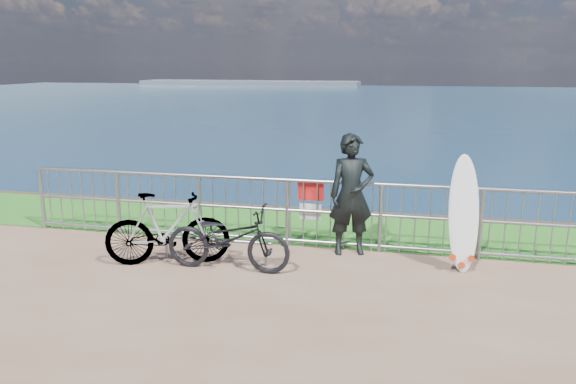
% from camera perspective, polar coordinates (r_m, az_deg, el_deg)
% --- Properties ---
extents(grass_strip, '(120.00, 120.00, 0.00)m').
position_cam_1_polar(grass_strip, '(10.21, 4.00, -3.63)').
color(grass_strip, '#24731F').
rests_on(grass_strip, ground).
extents(seascape, '(260.00, 260.00, 5.00)m').
position_cam_1_polar(seascape, '(161.08, -3.89, 10.76)').
color(seascape, brown).
rests_on(seascape, ground).
extents(railing, '(10.06, 0.10, 1.13)m').
position_cam_1_polar(railing, '(9.01, 3.12, -2.16)').
color(railing, gray).
rests_on(railing, ground).
extents(surfer, '(0.79, 0.64, 1.89)m').
position_cam_1_polar(surfer, '(8.70, 6.46, -0.29)').
color(surfer, black).
rests_on(surfer, ground).
extents(surfboard, '(0.51, 0.47, 1.68)m').
position_cam_1_polar(surfboard, '(8.40, 17.40, -2.53)').
color(surfboard, silver).
rests_on(surfboard, ground).
extents(bicycle_near, '(1.84, 0.65, 0.96)m').
position_cam_1_polar(bicycle_near, '(8.12, -6.14, -4.68)').
color(bicycle_near, black).
rests_on(bicycle_near, ground).
extents(bicycle_far, '(1.89, 1.08, 1.10)m').
position_cam_1_polar(bicycle_far, '(8.48, -12.16, -3.66)').
color(bicycle_far, black).
rests_on(bicycle_far, ground).
extents(bike_rack, '(1.78, 0.05, 0.37)m').
position_cam_1_polar(bike_rack, '(8.52, -7.43, -5.08)').
color(bike_rack, gray).
rests_on(bike_rack, ground).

